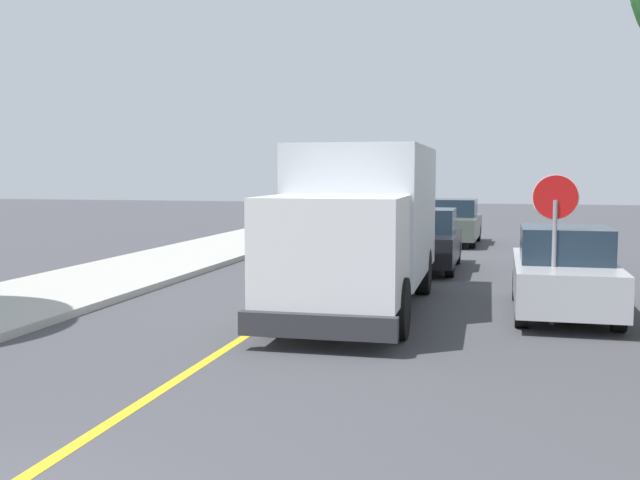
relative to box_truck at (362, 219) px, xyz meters
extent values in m
cube|color=gold|center=(-1.37, -0.10, -1.76)|extent=(0.16, 56.00, 0.01)
cube|color=silver|center=(-0.01, 0.73, 0.13)|extent=(2.48, 5.04, 2.60)
cube|color=white|center=(0.04, -2.77, -0.32)|extent=(2.31, 2.04, 1.70)
cube|color=#1E2D3D|center=(0.06, -3.67, 0.06)|extent=(2.04, 0.11, 0.75)
cube|color=#2D2D33|center=(0.06, -3.85, -1.35)|extent=(2.40, 0.24, 0.36)
cylinder|color=black|center=(1.09, -2.55, -1.27)|extent=(0.32, 1.00, 1.00)
cylinder|color=black|center=(-1.01, -2.58, -1.27)|extent=(0.32, 1.00, 1.00)
cylinder|color=black|center=(1.02, 2.00, -1.27)|extent=(0.32, 1.00, 1.00)
cylinder|color=black|center=(-1.08, 1.97, -1.27)|extent=(0.32, 1.00, 1.00)
cube|color=black|center=(0.62, 6.17, -1.12)|extent=(1.81, 4.40, 0.76)
cube|color=#1E2D3D|center=(0.62, 6.32, -0.42)|extent=(1.59, 1.80, 0.64)
cylinder|color=black|center=(1.41, 4.77, -1.45)|extent=(0.22, 0.64, 0.64)
cylinder|color=black|center=(-0.17, 4.76, -1.45)|extent=(0.22, 0.64, 0.64)
cylinder|color=black|center=(1.41, 7.58, -1.45)|extent=(0.22, 0.64, 0.64)
cylinder|color=black|center=(-0.17, 7.58, -1.45)|extent=(0.22, 0.64, 0.64)
cube|color=#4C564C|center=(0.94, 13.66, -1.12)|extent=(1.92, 4.45, 0.76)
cube|color=#1E2D3D|center=(0.95, 13.81, -0.42)|extent=(1.63, 1.84, 0.64)
cylinder|color=black|center=(1.69, 12.23, -1.45)|extent=(0.24, 0.65, 0.64)
cylinder|color=black|center=(0.11, 12.27, -1.45)|extent=(0.24, 0.65, 0.64)
cylinder|color=black|center=(1.77, 15.04, -1.45)|extent=(0.24, 0.65, 0.64)
cylinder|color=black|center=(0.19, 15.09, -1.45)|extent=(0.24, 0.65, 0.64)
cube|color=#B7B7BC|center=(3.83, 0.27, -1.12)|extent=(1.81, 4.41, 0.76)
cube|color=#1E2D3D|center=(3.83, 0.12, -0.42)|extent=(1.59, 1.80, 0.64)
cylinder|color=black|center=(3.03, 1.68, -1.45)|extent=(0.22, 0.64, 0.64)
cylinder|color=black|center=(4.61, 1.68, -1.45)|extent=(0.22, 0.64, 0.64)
cylinder|color=black|center=(3.04, -1.14, -1.45)|extent=(0.22, 0.64, 0.64)
cylinder|color=black|center=(4.62, -1.13, -1.45)|extent=(0.22, 0.64, 0.64)
cylinder|color=gray|center=(3.58, -0.79, -0.67)|extent=(0.08, 0.08, 2.20)
cylinder|color=red|center=(3.58, -0.76, 0.48)|extent=(0.76, 0.03, 0.76)
cylinder|color=white|center=(3.58, -0.74, 0.48)|extent=(0.80, 0.02, 0.80)
camera|label=1|loc=(2.67, -14.34, 0.93)|focal=41.80mm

